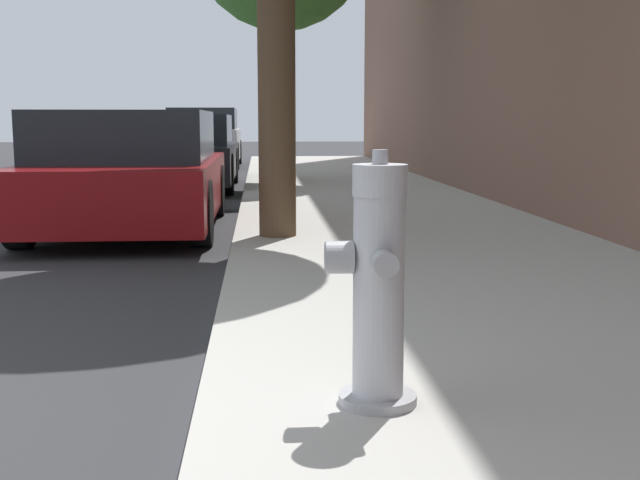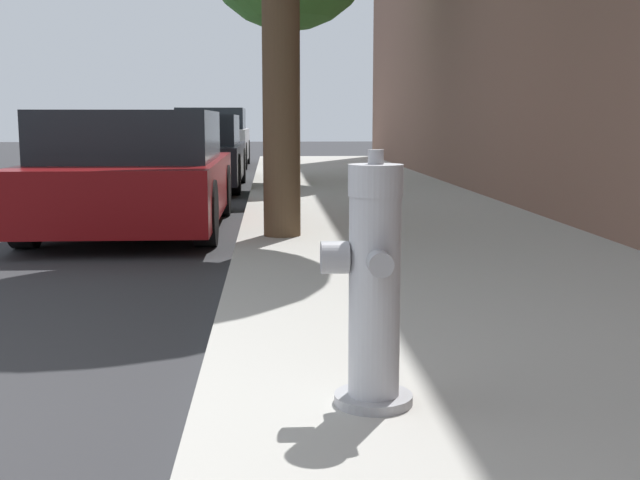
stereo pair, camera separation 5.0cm
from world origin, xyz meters
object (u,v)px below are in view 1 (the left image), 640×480
at_px(fire_hydrant, 377,288).
at_px(parked_car_mid, 183,153).
at_px(parked_car_far, 204,139).
at_px(parked_car_near, 130,173).

relative_size(fire_hydrant, parked_car_mid, 0.23).
distance_m(fire_hydrant, parked_car_mid, 10.78).
height_order(parked_car_mid, parked_car_far, parked_car_far).
bearing_deg(parked_car_far, parked_car_mid, -89.27).
bearing_deg(fire_hydrant, parked_car_far, 95.89).
xyz_separation_m(fire_hydrant, parked_car_far, (-1.75, 17.01, 0.13)).
relative_size(fire_hydrant, parked_car_near, 0.24).
bearing_deg(parked_car_far, parked_car_near, -89.93).
relative_size(parked_car_near, parked_car_mid, 0.98).
distance_m(parked_car_near, parked_car_far, 11.39).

